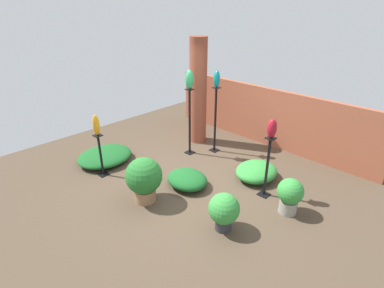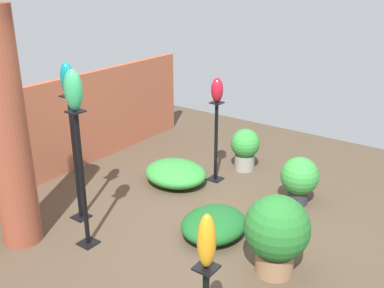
{
  "view_description": "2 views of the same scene",
  "coord_description": "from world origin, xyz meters",
  "px_view_note": "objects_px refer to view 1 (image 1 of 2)",
  "views": [
    {
      "loc": [
        3.63,
        -3.64,
        3.31
      ],
      "look_at": [
        0.02,
        0.03,
        0.86
      ],
      "focal_mm": 28.0,
      "sensor_mm": 36.0,
      "label": 1
    },
    {
      "loc": [
        -3.76,
        -2.56,
        2.91
      ],
      "look_at": [
        0.05,
        0.2,
        1.07
      ],
      "focal_mm": 42.0,
      "sensor_mm": 36.0,
      "label": 2
    }
  ],
  "objects_px": {
    "potted_plant_back_center": "(144,178)",
    "art_vase_jade": "(189,79)",
    "pedestal_jade": "(190,125)",
    "art_vase_ruby": "(272,129)",
    "potted_plant_near_pillar": "(290,194)",
    "art_vase_amber": "(96,125)",
    "brick_pillar": "(198,92)",
    "art_vase_teal": "(217,79)",
    "pedestal_ruby": "(267,170)",
    "pedestal_amber": "(101,157)",
    "potted_plant_walkway_edge": "(224,210)",
    "pedestal_teal": "(215,123)"
  },
  "relations": [
    {
      "from": "potted_plant_back_center",
      "to": "art_vase_jade",
      "type": "bearing_deg",
      "value": 111.85
    },
    {
      "from": "pedestal_jade",
      "to": "art_vase_ruby",
      "type": "bearing_deg",
      "value": -6.48
    },
    {
      "from": "potted_plant_near_pillar",
      "to": "art_vase_amber",
      "type": "bearing_deg",
      "value": -154.94
    },
    {
      "from": "brick_pillar",
      "to": "art_vase_teal",
      "type": "height_order",
      "value": "brick_pillar"
    },
    {
      "from": "pedestal_jade",
      "to": "pedestal_ruby",
      "type": "bearing_deg",
      "value": -6.48
    },
    {
      "from": "pedestal_jade",
      "to": "potted_plant_back_center",
      "type": "relative_size",
      "value": 1.84
    },
    {
      "from": "brick_pillar",
      "to": "pedestal_jade",
      "type": "height_order",
      "value": "brick_pillar"
    },
    {
      "from": "pedestal_amber",
      "to": "art_vase_ruby",
      "type": "height_order",
      "value": "art_vase_ruby"
    },
    {
      "from": "pedestal_ruby",
      "to": "potted_plant_near_pillar",
      "type": "relative_size",
      "value": 1.82
    },
    {
      "from": "art_vase_ruby",
      "to": "pedestal_amber",
      "type": "bearing_deg",
      "value": -148.22
    },
    {
      "from": "art_vase_ruby",
      "to": "potted_plant_back_center",
      "type": "bearing_deg",
      "value": -131.18
    },
    {
      "from": "pedestal_jade",
      "to": "pedestal_amber",
      "type": "bearing_deg",
      "value": -106.31
    },
    {
      "from": "art_vase_teal",
      "to": "potted_plant_back_center",
      "type": "bearing_deg",
      "value": -79.95
    },
    {
      "from": "art_vase_ruby",
      "to": "potted_plant_walkway_edge",
      "type": "xyz_separation_m",
      "value": [
        0.04,
        -1.28,
        -0.99
      ]
    },
    {
      "from": "art_vase_jade",
      "to": "art_vase_teal",
      "type": "bearing_deg",
      "value": 56.25
    },
    {
      "from": "brick_pillar",
      "to": "art_vase_jade",
      "type": "relative_size",
      "value": 6.15
    },
    {
      "from": "pedestal_jade",
      "to": "potted_plant_back_center",
      "type": "bearing_deg",
      "value": -68.15
    },
    {
      "from": "pedestal_ruby",
      "to": "brick_pillar",
      "type": "bearing_deg",
      "value": 160.48
    },
    {
      "from": "pedestal_ruby",
      "to": "pedestal_amber",
      "type": "bearing_deg",
      "value": -148.22
    },
    {
      "from": "art_vase_amber",
      "to": "art_vase_jade",
      "type": "height_order",
      "value": "art_vase_jade"
    },
    {
      "from": "pedestal_teal",
      "to": "art_vase_amber",
      "type": "distance_m",
      "value": 2.71
    },
    {
      "from": "brick_pillar",
      "to": "potted_plant_back_center",
      "type": "distance_m",
      "value": 2.97
    },
    {
      "from": "pedestal_teal",
      "to": "potted_plant_near_pillar",
      "type": "distance_m",
      "value": 2.67
    },
    {
      "from": "art_vase_jade",
      "to": "potted_plant_back_center",
      "type": "relative_size",
      "value": 0.5
    },
    {
      "from": "pedestal_jade",
      "to": "art_vase_teal",
      "type": "bearing_deg",
      "value": 56.25
    },
    {
      "from": "potted_plant_back_center",
      "to": "pedestal_teal",
      "type": "bearing_deg",
      "value": 100.05
    },
    {
      "from": "brick_pillar",
      "to": "pedestal_jade",
      "type": "distance_m",
      "value": 0.96
    },
    {
      "from": "pedestal_jade",
      "to": "art_vase_teal",
      "type": "height_order",
      "value": "art_vase_teal"
    },
    {
      "from": "art_vase_ruby",
      "to": "pedestal_ruby",
      "type": "bearing_deg",
      "value": 180.0
    },
    {
      "from": "pedestal_teal",
      "to": "art_vase_teal",
      "type": "height_order",
      "value": "art_vase_teal"
    },
    {
      "from": "pedestal_ruby",
      "to": "potted_plant_near_pillar",
      "type": "xyz_separation_m",
      "value": [
        0.57,
        -0.16,
        -0.17
      ]
    },
    {
      "from": "potted_plant_walkway_edge",
      "to": "potted_plant_near_pillar",
      "type": "bearing_deg",
      "value": 64.61
    },
    {
      "from": "potted_plant_near_pillar",
      "to": "potted_plant_walkway_edge",
      "type": "bearing_deg",
      "value": -115.39
    },
    {
      "from": "pedestal_jade",
      "to": "potted_plant_walkway_edge",
      "type": "height_order",
      "value": "pedestal_jade"
    },
    {
      "from": "pedestal_teal",
      "to": "pedestal_ruby",
      "type": "xyz_separation_m",
      "value": [
        1.9,
        -0.77,
        -0.19
      ]
    },
    {
      "from": "art_vase_teal",
      "to": "art_vase_amber",
      "type": "relative_size",
      "value": 0.87
    },
    {
      "from": "art_vase_amber",
      "to": "brick_pillar",
      "type": "bearing_deg",
      "value": 85.47
    },
    {
      "from": "potted_plant_near_pillar",
      "to": "potted_plant_back_center",
      "type": "bearing_deg",
      "value": -143.39
    },
    {
      "from": "brick_pillar",
      "to": "art_vase_ruby",
      "type": "relative_size",
      "value": 7.55
    },
    {
      "from": "pedestal_jade",
      "to": "potted_plant_walkway_edge",
      "type": "relative_size",
      "value": 2.43
    },
    {
      "from": "art_vase_amber",
      "to": "potted_plant_back_center",
      "type": "height_order",
      "value": "art_vase_amber"
    },
    {
      "from": "art_vase_amber",
      "to": "potted_plant_back_center",
      "type": "distance_m",
      "value": 1.51
    },
    {
      "from": "pedestal_teal",
      "to": "brick_pillar",
      "type": "bearing_deg",
      "value": 167.31
    },
    {
      "from": "pedestal_amber",
      "to": "art_vase_jade",
      "type": "xyz_separation_m",
      "value": [
        0.59,
        2.01,
        1.38
      ]
    },
    {
      "from": "pedestal_ruby",
      "to": "potted_plant_walkway_edge",
      "type": "relative_size",
      "value": 1.83
    },
    {
      "from": "brick_pillar",
      "to": "potted_plant_near_pillar",
      "type": "height_order",
      "value": "brick_pillar"
    },
    {
      "from": "art_vase_teal",
      "to": "art_vase_amber",
      "type": "distance_m",
      "value": 2.76
    },
    {
      "from": "potted_plant_near_pillar",
      "to": "potted_plant_back_center",
      "type": "xyz_separation_m",
      "value": [
        -2.04,
        -1.51,
        0.11
      ]
    },
    {
      "from": "pedestal_amber",
      "to": "potted_plant_back_center",
      "type": "height_order",
      "value": "pedestal_amber"
    },
    {
      "from": "potted_plant_walkway_edge",
      "to": "pedestal_jade",
      "type": "bearing_deg",
      "value": 146.15
    }
  ]
}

